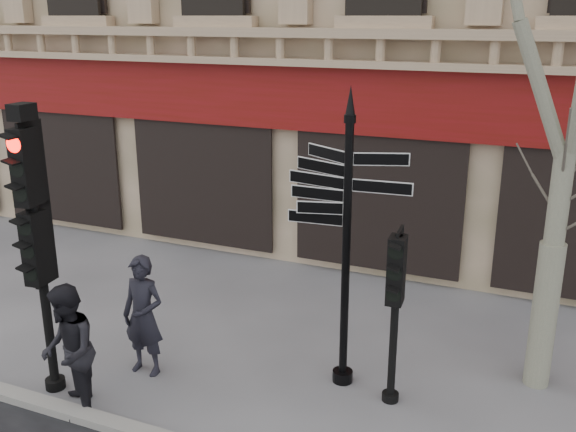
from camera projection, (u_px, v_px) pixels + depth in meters
name	position (u px, v px, depth m)	size (l,w,h in m)	color
ground	(277.00, 402.00, 8.96)	(80.00, 80.00, 0.00)	#5A5A5F
fingerpost	(348.00, 192.00, 8.61)	(1.96, 1.96, 4.32)	black
traffic_signal_main	(35.00, 218.00, 8.53)	(0.48, 0.37, 4.11)	black
traffic_signal_secondary	(396.00, 288.00, 8.49)	(0.43, 0.32, 2.45)	black
pedestrian_a	(143.00, 316.00, 9.47)	(0.67, 0.44, 1.85)	black
pedestrian_b	(68.00, 352.00, 8.46)	(0.90, 0.70, 1.85)	black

